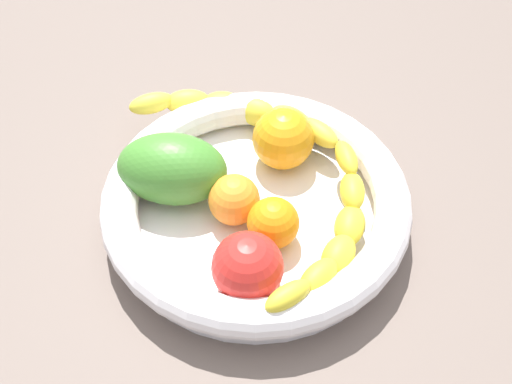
% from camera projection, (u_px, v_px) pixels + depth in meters
% --- Properties ---
extents(kitchen_counter, '(1.20, 1.20, 0.03)m').
position_uv_depth(kitchen_counter, '(256.00, 230.00, 0.70)').
color(kitchen_counter, '#6C5D54').
rests_on(kitchen_counter, ground).
extents(fruit_bowl, '(0.32, 0.32, 0.06)m').
position_uv_depth(fruit_bowl, '(256.00, 204.00, 0.67)').
color(fruit_bowl, white).
rests_on(fruit_bowl, kitchen_counter).
extents(banana_draped_left, '(0.25, 0.08, 0.04)m').
position_uv_depth(banana_draped_left, '(238.00, 111.00, 0.74)').
color(banana_draped_left, yellow).
rests_on(banana_draped_left, fruit_bowl).
extents(banana_draped_right, '(0.09, 0.23, 0.04)m').
position_uv_depth(banana_draped_right, '(336.00, 233.00, 0.63)').
color(banana_draped_right, yellow).
rests_on(banana_draped_right, fruit_bowl).
extents(orange_front, '(0.05, 0.05, 0.05)m').
position_uv_depth(orange_front, '(234.00, 200.00, 0.66)').
color(orange_front, orange).
rests_on(orange_front, fruit_bowl).
extents(orange_mid_left, '(0.07, 0.07, 0.07)m').
position_uv_depth(orange_mid_left, '(283.00, 139.00, 0.70)').
color(orange_mid_left, orange).
rests_on(orange_mid_left, fruit_bowl).
extents(orange_mid_right, '(0.05, 0.05, 0.05)m').
position_uv_depth(orange_mid_right, '(273.00, 223.00, 0.64)').
color(orange_mid_right, orange).
rests_on(orange_mid_right, fruit_bowl).
extents(tomato_red, '(0.07, 0.07, 0.07)m').
position_uv_depth(tomato_red, '(248.00, 267.00, 0.59)').
color(tomato_red, red).
rests_on(tomato_red, fruit_bowl).
extents(mango_green, '(0.12, 0.09, 0.07)m').
position_uv_depth(mango_green, '(172.00, 169.00, 0.67)').
color(mango_green, '#468D30').
rests_on(mango_green, fruit_bowl).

